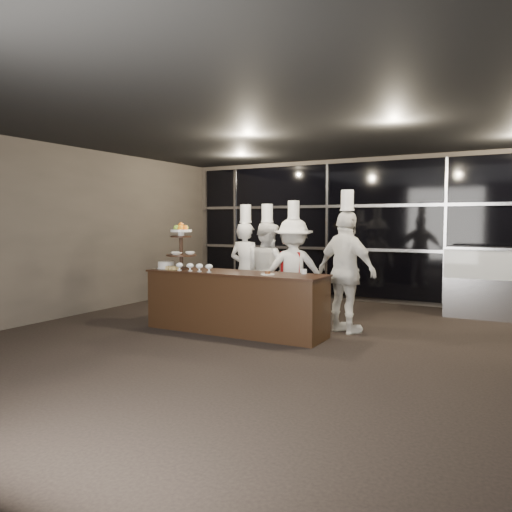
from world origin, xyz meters
The scene contains 14 objects.
room centered at (0.00, 0.00, 1.50)m, with size 10.00×10.00×10.00m.
window_wall centered at (0.00, 4.94, 1.50)m, with size 8.60×0.10×2.80m.
buffet_counter centered at (-1.27, 1.19, 0.47)m, with size 2.84×0.74×0.92m.
display_stand centered at (-2.27, 1.19, 1.34)m, with size 0.48×0.48×0.74m.
compotes centered at (-1.85, 0.97, 1.00)m, with size 0.66×0.11×0.12m.
layer_cake centered at (-2.54, 1.14, 0.97)m, with size 0.30×0.30×0.11m.
pastry_squares centered at (-2.31, 1.03, 0.95)m, with size 0.19×0.13×0.05m.
small_plate centered at (-0.66, 1.09, 0.94)m, with size 0.20×0.20×0.05m.
chef_cup centered at (-0.24, 1.44, 0.96)m, with size 0.08×0.08×0.07m, color white.
display_case centered at (2.05, 4.30, 0.69)m, with size 1.49×0.65×1.24m.
chef_a centered at (-1.67, 2.22, 0.86)m, with size 0.63×0.44×1.97m.
chef_b centered at (-1.28, 2.27, 0.85)m, with size 0.99×0.90×1.97m.
chef_c centered at (-0.82, 2.33, 0.87)m, with size 1.28×1.05×2.02m.
chef_d centered at (0.22, 1.98, 0.94)m, with size 1.17×0.84×2.15m.
Camera 1 is at (2.60, -5.21, 1.68)m, focal length 35.00 mm.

